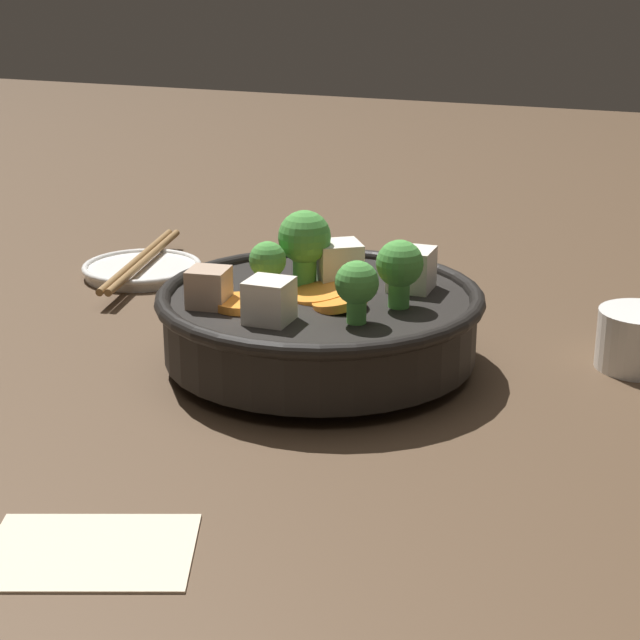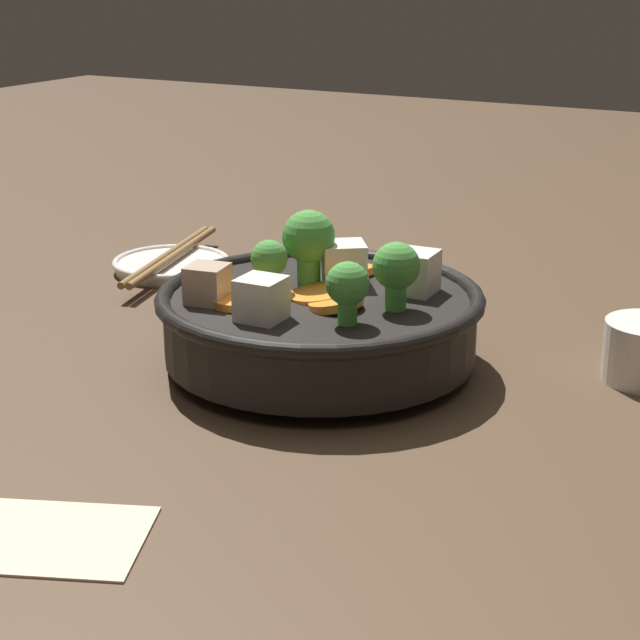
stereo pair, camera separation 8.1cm
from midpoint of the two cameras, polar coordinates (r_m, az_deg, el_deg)
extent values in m
plane|color=#4C3826|center=(0.82, 2.82, -2.54)|extent=(3.00, 3.00, 0.00)
cylinder|color=black|center=(0.82, 2.82, -2.22)|extent=(0.13, 0.13, 0.01)
cylinder|color=black|center=(0.81, 2.86, -0.36)|extent=(0.24, 0.24, 0.05)
torus|color=black|center=(0.80, 2.88, 1.20)|extent=(0.25, 0.25, 0.01)
cylinder|color=brown|center=(0.80, 2.87, 0.34)|extent=(0.22, 0.22, 0.03)
cylinder|color=orange|center=(0.77, 3.84, 0.83)|extent=(0.04, 0.04, 0.01)
cylinder|color=orange|center=(0.86, 4.35, 2.66)|extent=(0.05, 0.05, 0.01)
cylinder|color=orange|center=(0.78, -1.31, 0.98)|extent=(0.06, 0.06, 0.01)
cylinder|color=orange|center=(0.80, 2.90, 1.27)|extent=(0.06, 0.06, 0.01)
cylinder|color=#59B84C|center=(0.81, 0.14, 2.02)|extent=(0.01, 0.01, 0.02)
sphere|color=#47933D|center=(0.80, 0.14, 3.26)|extent=(0.03, 0.03, 0.03)
cylinder|color=#59B84C|center=(0.78, 7.15, 1.32)|extent=(0.02, 0.02, 0.02)
sphere|color=#47933D|center=(0.77, 7.22, 2.91)|extent=(0.03, 0.03, 0.03)
cylinder|color=#59B84C|center=(0.82, 2.19, 2.65)|extent=(0.02, 0.02, 0.02)
sphere|color=#47933D|center=(0.82, 2.22, 4.44)|extent=(0.04, 0.04, 0.04)
cylinder|color=#59B84C|center=(0.74, 4.60, 0.42)|extent=(0.01, 0.01, 0.02)
sphere|color=#47933D|center=(0.73, 4.64, 1.90)|extent=(0.03, 0.03, 0.03)
cube|color=silver|center=(0.81, 7.91, 2.51)|extent=(0.03, 0.03, 0.03)
cube|color=tan|center=(0.78, -3.10, 1.89)|extent=(0.03, 0.03, 0.03)
cube|color=silver|center=(0.74, -0.07, 1.08)|extent=(0.03, 0.03, 0.03)
cube|color=silver|center=(0.83, 4.14, 2.97)|extent=(0.05, 0.05, 0.03)
cylinder|color=white|center=(1.07, -5.80, 2.84)|extent=(0.11, 0.11, 0.01)
torus|color=white|center=(1.06, -5.81, 3.10)|extent=(0.12, 0.12, 0.01)
cube|color=beige|center=(0.60, -10.73, -11.36)|extent=(0.13, 0.11, 0.00)
cylinder|color=olive|center=(1.06, -5.62, 3.42)|extent=(0.06, 0.21, 0.01)
cylinder|color=olive|center=(1.06, -6.02, 3.45)|extent=(0.06, 0.21, 0.01)
camera|label=1|loc=(0.04, -87.14, 0.99)|focal=60.00mm
camera|label=2|loc=(0.04, 92.86, -0.99)|focal=60.00mm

